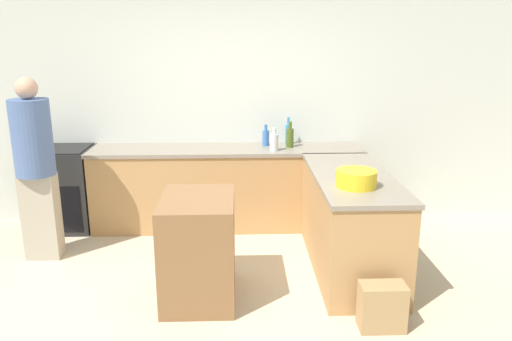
{
  "coord_description": "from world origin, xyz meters",
  "views": [
    {
      "loc": [
        0.13,
        -3.61,
        2.1
      ],
      "look_at": [
        0.28,
        0.62,
        0.95
      ],
      "focal_mm": 35.0,
      "sensor_mm": 36.0,
      "label": 1
    }
  ],
  "objects_px": {
    "vinegar_bottle_clear": "(274,142)",
    "paper_bag": "(382,307)",
    "olive_oil_bottle": "(290,137)",
    "island_table": "(199,248)",
    "person_by_range": "(35,164)",
    "range_oven": "(61,189)",
    "mixing_bowl": "(356,179)",
    "dish_soap_bottle": "(288,134)",
    "water_bottle_blue": "(266,137)"
  },
  "relations": [
    {
      "from": "mixing_bowl",
      "to": "vinegar_bottle_clear",
      "type": "distance_m",
      "value": 1.45
    },
    {
      "from": "olive_oil_bottle",
      "to": "mixing_bowl",
      "type": "bearing_deg",
      "value": -75.56
    },
    {
      "from": "dish_soap_bottle",
      "to": "range_oven",
      "type": "bearing_deg",
      "value": -176.3
    },
    {
      "from": "island_table",
      "to": "range_oven",
      "type": "bearing_deg",
      "value": 135.49
    },
    {
      "from": "person_by_range",
      "to": "water_bottle_blue",
      "type": "bearing_deg",
      "value": 21.87
    },
    {
      "from": "vinegar_bottle_clear",
      "to": "person_by_range",
      "type": "bearing_deg",
      "value": -164.79
    },
    {
      "from": "vinegar_bottle_clear",
      "to": "olive_oil_bottle",
      "type": "bearing_deg",
      "value": 43.47
    },
    {
      "from": "water_bottle_blue",
      "to": "paper_bag",
      "type": "distance_m",
      "value": 2.49
    },
    {
      "from": "vinegar_bottle_clear",
      "to": "person_by_range",
      "type": "relative_size",
      "value": 0.14
    },
    {
      "from": "vinegar_bottle_clear",
      "to": "paper_bag",
      "type": "xyz_separation_m",
      "value": [
        0.66,
        -1.97,
        -0.83
      ]
    },
    {
      "from": "olive_oil_bottle",
      "to": "vinegar_bottle_clear",
      "type": "bearing_deg",
      "value": -136.53
    },
    {
      "from": "dish_soap_bottle",
      "to": "person_by_range",
      "type": "height_order",
      "value": "person_by_range"
    },
    {
      "from": "dish_soap_bottle",
      "to": "olive_oil_bottle",
      "type": "distance_m",
      "value": 0.15
    },
    {
      "from": "water_bottle_blue",
      "to": "olive_oil_bottle",
      "type": "relative_size",
      "value": 0.83
    },
    {
      "from": "water_bottle_blue",
      "to": "person_by_range",
      "type": "height_order",
      "value": "person_by_range"
    },
    {
      "from": "mixing_bowl",
      "to": "dish_soap_bottle",
      "type": "xyz_separation_m",
      "value": [
        -0.39,
        1.66,
        0.05
      ]
    },
    {
      "from": "island_table",
      "to": "person_by_range",
      "type": "bearing_deg",
      "value": 152.17
    },
    {
      "from": "dish_soap_bottle",
      "to": "paper_bag",
      "type": "bearing_deg",
      "value": -78.21
    },
    {
      "from": "olive_oil_bottle",
      "to": "paper_bag",
      "type": "xyz_separation_m",
      "value": [
        0.47,
        -2.15,
        -0.84
      ]
    },
    {
      "from": "island_table",
      "to": "water_bottle_blue",
      "type": "bearing_deg",
      "value": 69.58
    },
    {
      "from": "person_by_range",
      "to": "island_table",
      "type": "bearing_deg",
      "value": -27.83
    },
    {
      "from": "island_table",
      "to": "paper_bag",
      "type": "relative_size",
      "value": 2.43
    },
    {
      "from": "range_oven",
      "to": "water_bottle_blue",
      "type": "relative_size",
      "value": 3.85
    },
    {
      "from": "water_bottle_blue",
      "to": "person_by_range",
      "type": "xyz_separation_m",
      "value": [
        -2.21,
        -0.89,
        -0.06
      ]
    },
    {
      "from": "water_bottle_blue",
      "to": "island_table",
      "type": "bearing_deg",
      "value": -110.42
    },
    {
      "from": "paper_bag",
      "to": "water_bottle_blue",
      "type": "bearing_deg",
      "value": 108.25
    },
    {
      "from": "water_bottle_blue",
      "to": "person_by_range",
      "type": "bearing_deg",
      "value": -158.13
    },
    {
      "from": "range_oven",
      "to": "dish_soap_bottle",
      "type": "xyz_separation_m",
      "value": [
        2.54,
        0.16,
        0.57
      ]
    },
    {
      "from": "dish_soap_bottle",
      "to": "vinegar_bottle_clear",
      "type": "height_order",
      "value": "dish_soap_bottle"
    },
    {
      "from": "island_table",
      "to": "dish_soap_bottle",
      "type": "relative_size",
      "value": 2.78
    },
    {
      "from": "paper_bag",
      "to": "mixing_bowl",
      "type": "bearing_deg",
      "value": 97.68
    },
    {
      "from": "water_bottle_blue",
      "to": "paper_bag",
      "type": "relative_size",
      "value": 0.67
    },
    {
      "from": "dish_soap_bottle",
      "to": "person_by_range",
      "type": "relative_size",
      "value": 0.18
    },
    {
      "from": "dish_soap_bottle",
      "to": "paper_bag",
      "type": "distance_m",
      "value": 2.5
    },
    {
      "from": "range_oven",
      "to": "olive_oil_bottle",
      "type": "xyz_separation_m",
      "value": [
        2.54,
        0.01,
        0.56
      ]
    },
    {
      "from": "olive_oil_bottle",
      "to": "paper_bag",
      "type": "distance_m",
      "value": 2.35
    },
    {
      "from": "vinegar_bottle_clear",
      "to": "paper_bag",
      "type": "height_order",
      "value": "vinegar_bottle_clear"
    },
    {
      "from": "mixing_bowl",
      "to": "olive_oil_bottle",
      "type": "height_order",
      "value": "olive_oil_bottle"
    },
    {
      "from": "paper_bag",
      "to": "range_oven",
      "type": "bearing_deg",
      "value": 144.72
    },
    {
      "from": "island_table",
      "to": "person_by_range",
      "type": "height_order",
      "value": "person_by_range"
    },
    {
      "from": "island_table",
      "to": "mixing_bowl",
      "type": "height_order",
      "value": "mixing_bowl"
    },
    {
      "from": "island_table",
      "to": "person_by_range",
      "type": "xyz_separation_m",
      "value": [
        -1.57,
        0.83,
        0.51
      ]
    },
    {
      "from": "person_by_range",
      "to": "dish_soap_bottle",
      "type": "bearing_deg",
      "value": 21.07
    },
    {
      "from": "olive_oil_bottle",
      "to": "paper_bag",
      "type": "bearing_deg",
      "value": -77.53
    },
    {
      "from": "range_oven",
      "to": "mixing_bowl",
      "type": "relative_size",
      "value": 2.76
    },
    {
      "from": "vinegar_bottle_clear",
      "to": "island_table",
      "type": "bearing_deg",
      "value": -116.23
    },
    {
      "from": "vinegar_bottle_clear",
      "to": "dish_soap_bottle",
      "type": "bearing_deg",
      "value": 61.1
    },
    {
      "from": "island_table",
      "to": "vinegar_bottle_clear",
      "type": "distance_m",
      "value": 1.71
    },
    {
      "from": "mixing_bowl",
      "to": "olive_oil_bottle",
      "type": "bearing_deg",
      "value": 104.44
    },
    {
      "from": "mixing_bowl",
      "to": "vinegar_bottle_clear",
      "type": "xyz_separation_m",
      "value": [
        -0.58,
        1.33,
        0.03
      ]
    }
  ]
}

